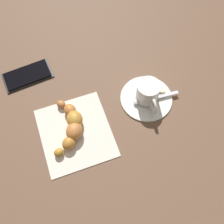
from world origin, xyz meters
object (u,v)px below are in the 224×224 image
object	(u,v)px
saucer	(146,98)
sugar_packet	(152,88)
teaspoon	(148,99)
cell_phone	(27,75)
croissant	(72,126)
napkin	(76,132)
espresso_cup	(148,92)

from	to	relation	value
saucer	sugar_packet	xyz separation A→B (m)	(0.02, 0.02, 0.01)
saucer	teaspoon	xyz separation A→B (m)	(0.00, -0.01, 0.01)
cell_phone	sugar_packet	bearing A→B (deg)	-13.70
saucer	cell_phone	world-z (taller)	same
sugar_packet	croissant	world-z (taller)	croissant
croissant	cell_phone	world-z (taller)	croissant
saucer	sugar_packet	world-z (taller)	sugar_packet
teaspoon	cell_phone	xyz separation A→B (m)	(-0.32, 0.11, -0.01)
saucer	napkin	bearing A→B (deg)	-157.78
saucer	croissant	size ratio (longest dim) A/B	0.87
napkin	croissant	distance (m)	0.02
cell_phone	teaspoon	bearing A→B (deg)	-19.54
saucer	cell_phone	distance (m)	0.33
teaspoon	croissant	bearing A→B (deg)	-163.87
saucer	espresso_cup	world-z (taller)	espresso_cup
croissant	cell_phone	xyz separation A→B (m)	(-0.12, 0.17, -0.01)
croissant	teaspoon	bearing A→B (deg)	16.13
espresso_cup	cell_phone	world-z (taller)	espresso_cup
cell_phone	saucer	bearing A→B (deg)	-18.44
espresso_cup	teaspoon	bearing A→B (deg)	-63.23
napkin	cell_phone	xyz separation A→B (m)	(-0.13, 0.18, 0.00)
napkin	croissant	world-z (taller)	croissant
espresso_cup	teaspoon	distance (m)	0.03
saucer	croissant	world-z (taller)	croissant
saucer	croissant	bearing A→B (deg)	-161.52
napkin	sugar_packet	bearing A→B (deg)	26.07
napkin	teaspoon	bearing A→B (deg)	19.83
espresso_cup	cell_phone	bearing A→B (deg)	161.20
croissant	espresso_cup	bearing A→B (deg)	17.83
saucer	napkin	distance (m)	0.21
napkin	cell_phone	distance (m)	0.22
sugar_packet	cell_phone	world-z (taller)	sugar_packet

